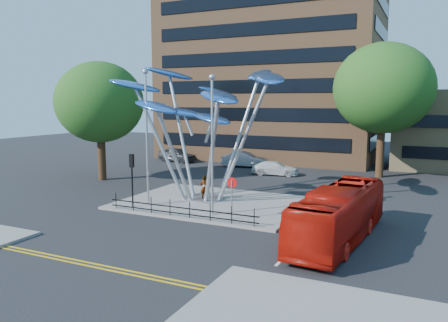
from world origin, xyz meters
The scene contains 18 objects.
ground centered at (0.00, 0.00, 0.00)m, with size 120.00×120.00×0.00m, color black.
traffic_island centered at (-1.00, 6.00, 0.07)m, with size 12.00×9.00×0.15m, color slate.
double_yellow_near centered at (0.00, -6.00, 0.01)m, with size 40.00×0.12×0.01m, color gold.
double_yellow_far centered at (0.00, -6.30, 0.01)m, with size 40.00×0.12×0.01m, color gold.
brick_tower centered at (-6.00, 32.00, 15.00)m, with size 25.00×15.00×30.00m, color brown.
tree_right centered at (8.00, 22.00, 8.04)m, with size 8.80×8.80×12.11m.
tree_left centered at (-14.00, 10.00, 6.79)m, with size 7.60×7.60×10.32m.
leaf_sculpture centered at (-2.07, 6.68, 6.87)m, with size 12.72×9.54×9.51m.
street_lamp_left centered at (-4.50, 3.50, 5.36)m, with size 0.36×0.36×8.80m.
street_lamp_right centered at (0.50, 3.00, 5.09)m, with size 0.36×0.36×8.30m.
traffic_light_island centered at (-5.00, 2.50, 2.61)m, with size 0.28×0.18×3.42m.
no_entry_sign_island centered at (2.00, 2.52, 1.82)m, with size 0.60×0.10×2.45m.
pedestrian_railing_front centered at (-1.00, 1.70, 0.55)m, with size 10.00×0.06×1.00m.
red_bus centered at (8.24, 1.64, 1.36)m, with size 2.29×9.78×2.73m, color #A71107.
pedestrian centered at (-1.77, 6.26, 0.99)m, with size 0.62×0.40×1.69m, color gray.
parked_car_left centered at (-14.18, 22.87, 0.81)m, with size 1.91×4.74×1.61m, color #3D4145.
parked_car_mid centered at (-5.49, 22.32, 0.79)m, with size 1.68×4.82×1.59m, color #9C9DA3.
parked_car_right centered at (-0.99, 18.94, 0.64)m, with size 1.80×4.42×1.28m, color silver.
Camera 1 is at (12.10, -19.76, 6.90)m, focal length 35.00 mm.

